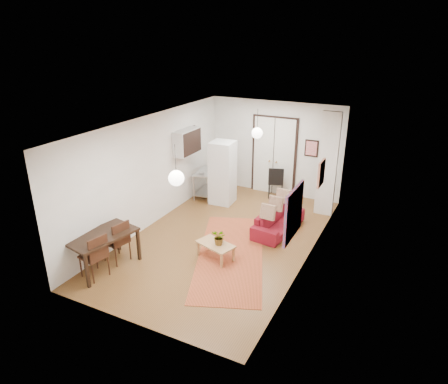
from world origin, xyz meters
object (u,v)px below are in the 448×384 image
at_px(coffee_table, 215,246).
at_px(fridge, 223,173).
at_px(sofa, 279,221).
at_px(kitchen_counter, 207,180).
at_px(dining_table, 102,238).
at_px(dining_chair_near, 119,236).
at_px(black_side_chair, 277,178).
at_px(dining_chair_far, 96,250).

xyz_separation_m(coffee_table, fridge, (-1.32, 2.97, 0.61)).
xyz_separation_m(sofa, kitchen_counter, (-2.81, 1.26, 0.25)).
bearing_deg(sofa, dining_table, 146.26).
bearing_deg(dining_chair_near, coffee_table, 127.03).
relative_size(coffee_table, fridge, 0.51).
xyz_separation_m(dining_table, black_side_chair, (1.97, 5.57, -0.12)).
bearing_deg(fridge, dining_table, -102.73).
bearing_deg(dining_chair_near, kitchen_counter, -168.28).
bearing_deg(black_side_chair, fridge, 25.64).
distance_m(coffee_table, fridge, 3.30).
bearing_deg(kitchen_counter, dining_chair_far, -97.34).
bearing_deg(fridge, black_side_chair, 39.09).
relative_size(coffee_table, dining_chair_near, 0.97).
distance_m(kitchen_counter, dining_chair_near, 4.16).
xyz_separation_m(dining_chair_near, black_side_chair, (1.91, 5.12, 0.01)).
distance_m(kitchen_counter, dining_chair_far, 4.86).
distance_m(coffee_table, dining_chair_near, 2.17).
height_order(sofa, dining_chair_near, dining_chair_near).
bearing_deg(black_side_chair, kitchen_counter, 8.64).
bearing_deg(kitchen_counter, dining_chair_near, -97.23).
relative_size(coffee_table, dining_table, 0.61).
relative_size(coffee_table, black_side_chair, 0.96).
xyz_separation_m(coffee_table, dining_chair_near, (-1.94, -0.95, 0.24)).
distance_m(sofa, dining_chair_far, 4.54).
bearing_deg(dining_chair_near, black_side_chair, 170.49).
bearing_deg(dining_chair_far, sofa, 153.52).
relative_size(dining_table, dining_chair_near, 1.59).
bearing_deg(fridge, coffee_table, -70.00).
distance_m(sofa, dining_chair_near, 4.01).
bearing_deg(dining_table, kitchen_counter, 90.00).
bearing_deg(black_side_chair, dining_table, 53.21).
relative_size(kitchen_counter, black_side_chair, 1.14).
height_order(coffee_table, kitchen_counter, kitchen_counter).
distance_m(kitchen_counter, fridge, 0.83).
bearing_deg(coffee_table, dining_chair_far, -139.62).
distance_m(sofa, fridge, 2.46).
relative_size(sofa, dining_chair_near, 1.84).
relative_size(sofa, dining_table, 1.15).
distance_m(kitchen_counter, black_side_chair, 2.19).
bearing_deg(sofa, dining_chair_near, 142.72).
xyz_separation_m(dining_table, dining_chair_far, (0.06, -0.25, -0.14)).
relative_size(coffee_table, dining_chair_far, 0.97).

